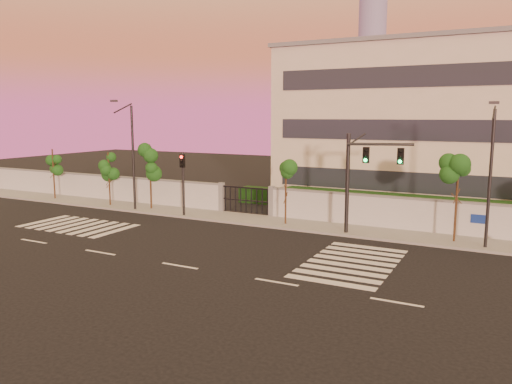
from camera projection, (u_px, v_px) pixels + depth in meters
The scene contains 16 objects.
ground at pixel (180, 266), 23.33m from camera, with size 120.00×120.00×0.00m, color black.
sidewalk at pixel (275, 222), 32.53m from camera, with size 60.00×3.00×0.15m, color gray.
perimeter_wall at pixel (286, 204), 33.65m from camera, with size 60.00×0.36×2.20m.
hedge_row at pixel (315, 202), 35.61m from camera, with size 41.00×4.25×1.80m.
institutional_building at pixel (449, 126), 37.58m from camera, with size 24.40×12.40×12.25m.
distant_skyscraper at pixel (373, 19), 289.09m from camera, with size 16.00×16.00×118.00m.
road_markings at pixel (197, 244), 27.35m from camera, with size 57.00×7.62×0.02m.
street_tree_a at pixel (53, 163), 41.02m from camera, with size 1.48×1.18×4.23m.
street_tree_b at pixel (109, 167), 37.92m from camera, with size 1.37×1.09×4.20m.
street_tree_c at pixel (150, 162), 36.45m from camera, with size 1.55×1.24×4.89m.
street_tree_d at pixel (286, 179), 31.34m from camera, with size 1.39×1.11×4.06m.
street_tree_e at pixel (458, 181), 26.83m from camera, with size 1.46×1.16×4.75m.
traffic_signal_main at pixel (360, 172), 28.53m from camera, with size 3.69×1.36×5.96m.
traffic_signal_secondary at pixel (183, 176), 34.05m from camera, with size 0.35×0.34×4.51m.
streetlight_west at pixel (131, 152), 35.95m from camera, with size 0.48×1.93×8.02m.
streetlight_east at pixel (490, 172), 25.38m from camera, with size 0.46×1.84×7.64m.
Camera 1 is at (13.55, -18.35, 6.98)m, focal length 35.00 mm.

